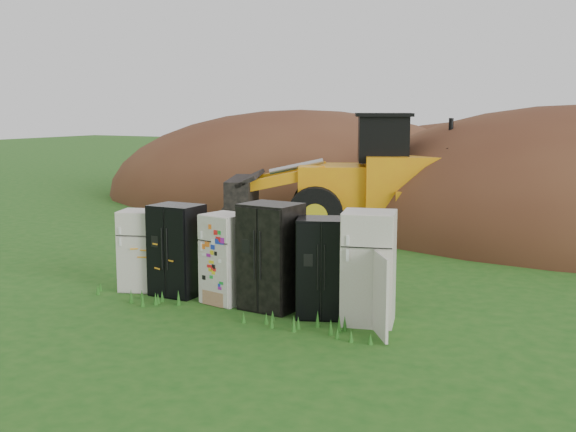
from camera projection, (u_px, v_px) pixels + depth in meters
name	position (u px, v px, depth m)	size (l,w,h in m)	color
ground	(251.00, 305.00, 13.11)	(120.00, 120.00, 0.00)	#1B5015
fridge_leftmost	(139.00, 250.00, 14.14)	(0.70, 0.67, 1.58)	silver
fridge_black_side	(177.00, 250.00, 13.75)	(0.91, 0.72, 1.74)	black
fridge_sticker	(226.00, 258.00, 13.21)	(0.74, 0.68, 1.65)	silver
fridge_dark_mid	(271.00, 257.00, 12.77)	(0.97, 0.79, 1.90)	black
fridge_black_right	(322.00, 268.00, 12.32)	(0.85, 0.71, 1.71)	black
fridge_open_door	(369.00, 267.00, 11.94)	(0.85, 0.79, 1.88)	silver
wheel_loader	(351.00, 175.00, 19.99)	(7.05, 2.86, 3.41)	orange
dirt_mound_left	(301.00, 197.00, 28.83)	(16.63, 12.47, 6.95)	#472417
dirt_mound_back	(493.00, 199.00, 28.44)	(15.70, 10.46, 6.15)	#472417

